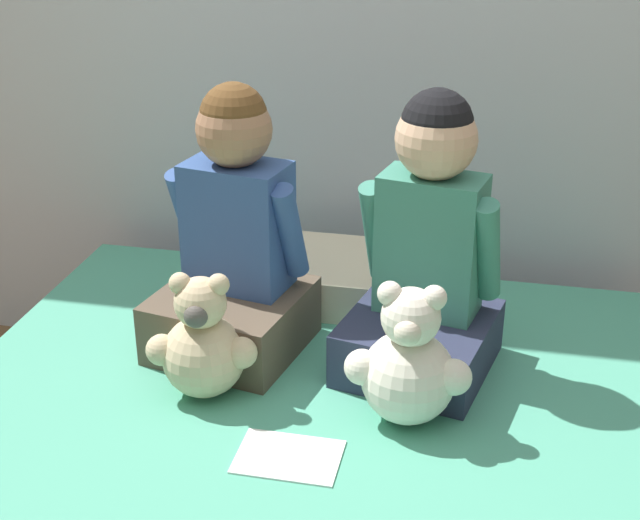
{
  "coord_description": "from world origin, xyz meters",
  "views": [
    {
      "loc": [
        0.38,
        -1.39,
        1.52
      ],
      "look_at": [
        0.0,
        0.38,
        0.68
      ],
      "focal_mm": 50.0,
      "sensor_mm": 36.0,
      "label": 1
    }
  ],
  "objects_px": {
    "child_on_right": "(427,256)",
    "pillow_at_headboard": "(350,278)",
    "child_on_left": "(234,244)",
    "teddy_bear_held_by_left_child": "(203,345)",
    "sign_card": "(289,457)",
    "teddy_bear_held_by_right_child": "(409,364)"
  },
  "relations": [
    {
      "from": "child_on_right",
      "to": "teddy_bear_held_by_right_child",
      "type": "relative_size",
      "value": 2.05
    },
    {
      "from": "child_on_right",
      "to": "teddy_bear_held_by_left_child",
      "type": "bearing_deg",
      "value": -140.65
    },
    {
      "from": "teddy_bear_held_by_left_child",
      "to": "pillow_at_headboard",
      "type": "distance_m",
      "value": 0.59
    },
    {
      "from": "child_on_right",
      "to": "pillow_at_headboard",
      "type": "relative_size",
      "value": 1.34
    },
    {
      "from": "pillow_at_headboard",
      "to": "sign_card",
      "type": "relative_size",
      "value": 2.34
    },
    {
      "from": "teddy_bear_held_by_right_child",
      "to": "pillow_at_headboard",
      "type": "distance_m",
      "value": 0.59
    },
    {
      "from": "child_on_right",
      "to": "teddy_bear_held_by_left_child",
      "type": "xyz_separation_m",
      "value": [
        -0.46,
        -0.24,
        -0.15
      ]
    },
    {
      "from": "teddy_bear_held_by_left_child",
      "to": "child_on_right",
      "type": "bearing_deg",
      "value": 19.33
    },
    {
      "from": "teddy_bear_held_by_left_child",
      "to": "sign_card",
      "type": "xyz_separation_m",
      "value": [
        0.24,
        -0.19,
        -0.12
      ]
    },
    {
      "from": "child_on_right",
      "to": "sign_card",
      "type": "bearing_deg",
      "value": -105.14
    },
    {
      "from": "sign_card",
      "to": "pillow_at_headboard",
      "type": "bearing_deg",
      "value": 90.85
    },
    {
      "from": "child_on_left",
      "to": "pillow_at_headboard",
      "type": "height_order",
      "value": "child_on_left"
    },
    {
      "from": "pillow_at_headboard",
      "to": "sign_card",
      "type": "distance_m",
      "value": 0.73
    },
    {
      "from": "sign_card",
      "to": "teddy_bear_held_by_left_child",
      "type": "bearing_deg",
      "value": 141.43
    },
    {
      "from": "teddy_bear_held_by_left_child",
      "to": "teddy_bear_held_by_right_child",
      "type": "xyz_separation_m",
      "value": [
        0.46,
        -0.0,
        0.01
      ]
    },
    {
      "from": "child_on_right",
      "to": "pillow_at_headboard",
      "type": "bearing_deg",
      "value": 139.5
    },
    {
      "from": "pillow_at_headboard",
      "to": "teddy_bear_held_by_left_child",
      "type": "bearing_deg",
      "value": -113.06
    },
    {
      "from": "sign_card",
      "to": "child_on_right",
      "type": "bearing_deg",
      "value": 62.92
    },
    {
      "from": "teddy_bear_held_by_right_child",
      "to": "teddy_bear_held_by_left_child",
      "type": "bearing_deg",
      "value": 179.26
    },
    {
      "from": "teddy_bear_held_by_right_child",
      "to": "child_on_left",
      "type": "bearing_deg",
      "value": 151.58
    },
    {
      "from": "child_on_left",
      "to": "child_on_right",
      "type": "xyz_separation_m",
      "value": [
        0.46,
        0.0,
        0.01
      ]
    },
    {
      "from": "teddy_bear_held_by_left_child",
      "to": "teddy_bear_held_by_right_child",
      "type": "relative_size",
      "value": 0.92
    }
  ]
}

